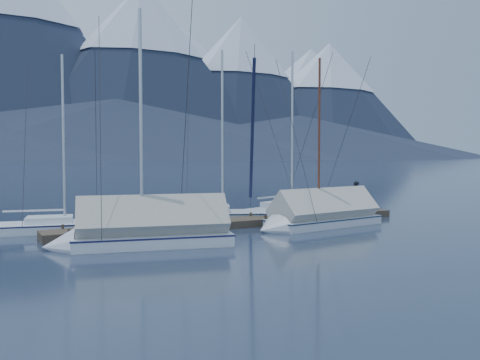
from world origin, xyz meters
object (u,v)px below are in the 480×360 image
sailboat_covered_near (316,218)px  sailboat_open_left (76,228)px  sailboat_open_mid (232,217)px  sailboat_covered_far (138,234)px  person (357,196)px  sailboat_open_right (297,211)px

sailboat_covered_near → sailboat_open_left: bearing=157.6°
sailboat_open_mid → sailboat_covered_far: (-6.54, -4.85, 0.30)m
sailboat_open_left → sailboat_covered_near: (10.19, -4.20, 0.29)m
sailboat_open_mid → person: (6.86, -1.75, 0.97)m
sailboat_open_left → sailboat_open_right: 12.36m
sailboat_open_left → sailboat_open_mid: bearing=-1.2°
sailboat_open_right → sailboat_covered_near: 5.10m
sailboat_open_mid → person: sailboat_open_mid is taller
sailboat_open_left → sailboat_open_right: sailboat_open_right is taller
sailboat_open_right → sailboat_open_left: bearing=-178.1°
sailboat_covered_far → sailboat_covered_near: bearing=5.2°
sailboat_open_left → sailboat_covered_far: (1.30, -5.01, 0.32)m
sailboat_open_right → sailboat_covered_far: sailboat_open_right is taller
sailboat_covered_far → sailboat_open_right: bearing=26.2°
sailboat_open_mid → sailboat_open_right: 4.54m
sailboat_open_right → person: size_ratio=6.28×
person → sailboat_open_left: bearing=90.9°
sailboat_covered_near → sailboat_covered_far: size_ratio=0.91×
sailboat_open_mid → sailboat_covered_near: size_ratio=1.09×
sailboat_open_left → sailboat_open_right: bearing=1.9°
sailboat_open_mid → sailboat_covered_far: sailboat_covered_far is taller
sailboat_covered_near → sailboat_open_mid: bearing=120.1°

